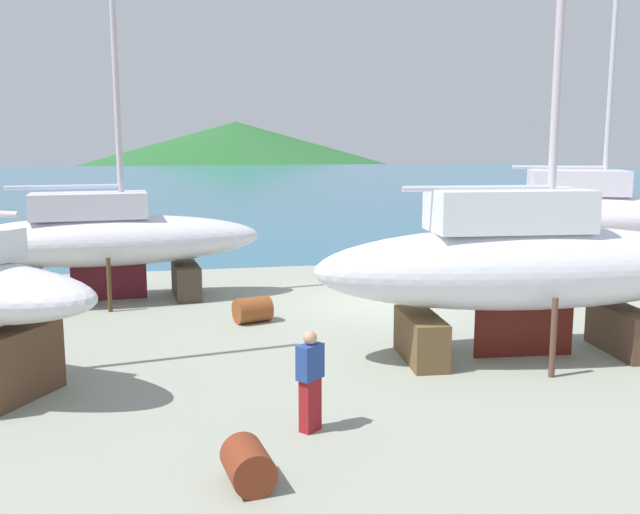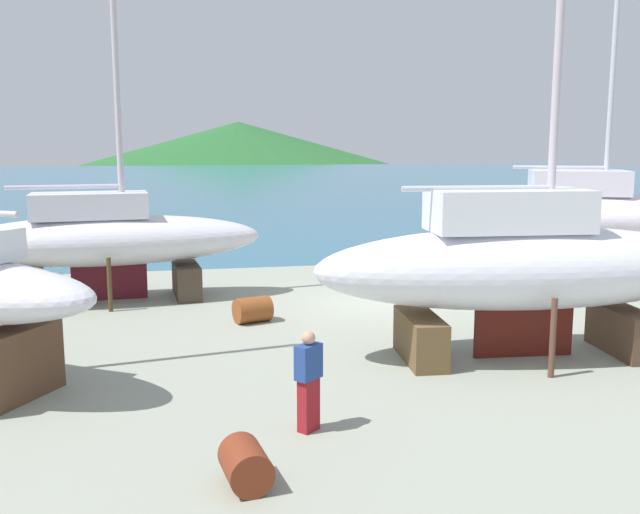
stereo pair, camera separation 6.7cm
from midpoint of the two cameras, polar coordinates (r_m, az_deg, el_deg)
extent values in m
plane|color=gray|center=(15.20, 10.21, -8.42)|extent=(48.79, 48.79, 0.00)
cube|color=#2A6786|center=(83.67, -7.71, 6.04)|extent=(148.40, 115.46, 0.01)
cone|color=#27602D|center=(205.92, -6.53, 7.93)|extent=(147.72, 147.72, 20.37)
cube|color=brown|center=(16.94, 23.26, -5.47)|extent=(0.85, 2.06, 0.98)
cube|color=brown|center=(15.19, 8.19, -6.45)|extent=(0.85, 2.06, 0.98)
cylinder|color=brown|center=(17.09, 14.37, -3.82)|extent=(0.12, 0.12, 1.59)
cylinder|color=brown|center=(14.63, 18.33, -6.20)|extent=(0.12, 0.12, 1.59)
ellipsoid|color=white|center=(15.61, 16.38, -0.83)|extent=(9.26, 3.19, 1.75)
cube|color=#551911|center=(15.93, 16.14, -6.10)|extent=(2.18, 0.24, 1.22)
cube|color=white|center=(15.28, 15.03, 3.64)|extent=(3.38, 1.75, 0.87)
cylinder|color=silver|center=(15.00, 12.67, 5.41)|extent=(3.18, 0.36, 0.12)
cube|color=brown|center=(13.89, -23.39, -7.96)|extent=(1.59, 1.99, 1.30)
cube|color=#513B1A|center=(24.88, 15.99, -0.28)|extent=(1.45, 2.32, 1.22)
cylinder|color=#513C20|center=(26.63, 20.18, 0.74)|extent=(0.12, 0.12, 1.79)
cylinder|color=#562E1D|center=(23.68, 21.48, -0.34)|extent=(0.12, 0.12, 1.79)
ellipsoid|color=white|center=(25.00, 20.95, 2.99)|extent=(8.86, 5.62, 1.63)
cube|color=#4E1212|center=(25.18, 20.77, -0.14)|extent=(1.91, 0.80, 1.14)
cube|color=white|center=(24.84, 20.14, 5.63)|extent=(3.43, 2.65, 0.81)
cylinder|color=silver|center=(25.33, 22.86, 18.32)|extent=(0.17, 0.17, 12.05)
cylinder|color=silver|center=(24.71, 18.76, 6.84)|extent=(2.79, 1.17, 0.12)
cube|color=#47382C|center=(21.49, -10.58, -1.86)|extent=(0.87, 1.96, 0.98)
cube|color=#4B411F|center=(21.50, -22.32, -2.40)|extent=(0.87, 1.96, 0.98)
cylinder|color=#463F21|center=(22.63, -16.50, -0.88)|extent=(0.12, 0.12, 1.49)
cylinder|color=#4C3A1E|center=(20.05, -16.46, -2.15)|extent=(0.12, 0.12, 1.49)
ellipsoid|color=silver|center=(21.17, -16.61, 1.28)|extent=(8.97, 3.17, 1.45)
cube|color=#54141E|center=(21.37, -16.46, -1.99)|extent=(2.11, 0.27, 1.02)
cube|color=silver|center=(21.07, -17.94, 3.96)|extent=(3.28, 1.71, 0.73)
cylinder|color=#C0B5BE|center=(21.17, -16.09, 16.30)|extent=(0.17, 0.17, 9.74)
cylinder|color=#B7B5C9|center=(21.06, -19.81, 5.33)|extent=(3.08, 0.40, 0.12)
cube|color=maroon|center=(11.54, -0.76, -11.79)|extent=(0.39, 0.37, 0.87)
cube|color=navy|center=(11.30, -0.76, -8.41)|extent=(0.49, 0.47, 0.56)
sphere|color=tan|center=(11.19, -0.77, -6.51)|extent=(0.22, 0.22, 0.22)
cylinder|color=brown|center=(18.26, -5.33, -4.24)|extent=(1.05, 0.89, 0.65)
cylinder|color=maroon|center=(9.94, -5.80, -16.27)|extent=(0.71, 0.91, 0.60)
camera|label=1|loc=(0.03, -89.89, 0.02)|focal=39.80mm
camera|label=2|loc=(0.03, 90.11, -0.02)|focal=39.80mm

